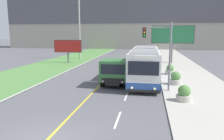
{
  "coord_description": "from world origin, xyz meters",
  "views": [
    {
      "loc": [
        4.34,
        -8.01,
        4.65
      ],
      "look_at": [
        1.1,
        11.04,
        1.4
      ],
      "focal_mm": 35.0,
      "sensor_mm": 36.0,
      "label": 1
    }
  ],
  "objects_px": {
    "city_bus": "(145,64)",
    "planter_round_third": "(170,70)",
    "billboard_large": "(173,35)",
    "billboard_small": "(68,47)",
    "utility_pole_far": "(79,28)",
    "planter_round_near": "(184,94)",
    "car_distant": "(146,58)",
    "traffic_light_mast": "(162,48)",
    "dump_truck": "(116,71)",
    "planter_round_second": "(176,79)"
  },
  "relations": [
    {
      "from": "planter_round_near",
      "to": "planter_round_second",
      "type": "bearing_deg",
      "value": 89.96
    },
    {
      "from": "car_distant",
      "to": "billboard_small",
      "type": "xyz_separation_m",
      "value": [
        -12.21,
        -2.35,
        1.89
      ]
    },
    {
      "from": "billboard_large",
      "to": "planter_round_second",
      "type": "xyz_separation_m",
      "value": [
        -1.05,
        -14.96,
        -3.74
      ]
    },
    {
      "from": "car_distant",
      "to": "planter_round_third",
      "type": "height_order",
      "value": "car_distant"
    },
    {
      "from": "utility_pole_far",
      "to": "traffic_light_mast",
      "type": "relative_size",
      "value": 2.02
    },
    {
      "from": "utility_pole_far",
      "to": "planter_round_second",
      "type": "distance_m",
      "value": 24.34
    },
    {
      "from": "traffic_light_mast",
      "to": "billboard_small",
      "type": "distance_m",
      "value": 20.27
    },
    {
      "from": "billboard_small",
      "to": "planter_round_near",
      "type": "xyz_separation_m",
      "value": [
        15.05,
        -17.7,
        -2.01
      ]
    },
    {
      "from": "city_bus",
      "to": "planter_round_third",
      "type": "distance_m",
      "value": 4.3
    },
    {
      "from": "city_bus",
      "to": "utility_pole_far",
      "type": "distance_m",
      "value": 21.0
    },
    {
      "from": "city_bus",
      "to": "billboard_small",
      "type": "xyz_separation_m",
      "value": [
        -12.23,
        10.85,
        0.97
      ]
    },
    {
      "from": "billboard_small",
      "to": "car_distant",
      "type": "bearing_deg",
      "value": 10.89
    },
    {
      "from": "dump_truck",
      "to": "billboard_small",
      "type": "distance_m",
      "value": 16.44
    },
    {
      "from": "traffic_light_mast",
      "to": "planter_round_near",
      "type": "distance_m",
      "value": 4.26
    },
    {
      "from": "traffic_light_mast",
      "to": "utility_pole_far",
      "type": "bearing_deg",
      "value": 122.94
    },
    {
      "from": "car_distant",
      "to": "planter_round_near",
      "type": "xyz_separation_m",
      "value": [
        2.84,
        -20.04,
        -0.12
      ]
    },
    {
      "from": "car_distant",
      "to": "utility_pole_far",
      "type": "height_order",
      "value": "utility_pole_far"
    },
    {
      "from": "car_distant",
      "to": "planter_round_second",
      "type": "xyz_separation_m",
      "value": [
        2.84,
        -15.06,
        -0.09
      ]
    },
    {
      "from": "billboard_large",
      "to": "planter_round_second",
      "type": "distance_m",
      "value": 15.46
    },
    {
      "from": "city_bus",
      "to": "billboard_small",
      "type": "distance_m",
      "value": 16.38
    },
    {
      "from": "city_bus",
      "to": "car_distant",
      "type": "bearing_deg",
      "value": 90.09
    },
    {
      "from": "dump_truck",
      "to": "planter_round_second",
      "type": "height_order",
      "value": "dump_truck"
    },
    {
      "from": "city_bus",
      "to": "dump_truck",
      "type": "relative_size",
      "value": 1.83
    },
    {
      "from": "city_bus",
      "to": "planter_round_third",
      "type": "height_order",
      "value": "city_bus"
    },
    {
      "from": "planter_round_near",
      "to": "planter_round_second",
      "type": "relative_size",
      "value": 0.93
    },
    {
      "from": "billboard_large",
      "to": "planter_round_second",
      "type": "height_order",
      "value": "billboard_large"
    },
    {
      "from": "dump_truck",
      "to": "car_distant",
      "type": "bearing_deg",
      "value": 80.83
    },
    {
      "from": "dump_truck",
      "to": "planter_round_third",
      "type": "relative_size",
      "value": 5.75
    },
    {
      "from": "utility_pole_far",
      "to": "traffic_light_mast",
      "type": "distance_m",
      "value": 24.9
    },
    {
      "from": "dump_truck",
      "to": "planter_round_second",
      "type": "xyz_separation_m",
      "value": [
        5.35,
        0.49,
        -0.63
      ]
    },
    {
      "from": "billboard_small",
      "to": "planter_round_third",
      "type": "relative_size",
      "value": 3.97
    },
    {
      "from": "car_distant",
      "to": "traffic_light_mast",
      "type": "bearing_deg",
      "value": -85.49
    },
    {
      "from": "city_bus",
      "to": "traffic_light_mast",
      "type": "xyz_separation_m",
      "value": [
        1.35,
        -4.17,
        1.92
      ]
    },
    {
      "from": "billboard_large",
      "to": "planter_round_near",
      "type": "height_order",
      "value": "billboard_large"
    },
    {
      "from": "city_bus",
      "to": "billboard_large",
      "type": "xyz_separation_m",
      "value": [
        3.88,
        13.1,
        2.74
      ]
    },
    {
      "from": "city_bus",
      "to": "billboard_small",
      "type": "relative_size",
      "value": 2.66
    },
    {
      "from": "planter_round_near",
      "to": "planter_round_third",
      "type": "height_order",
      "value": "planter_round_third"
    },
    {
      "from": "utility_pole_far",
      "to": "planter_round_near",
      "type": "distance_m",
      "value": 28.32
    },
    {
      "from": "planter_round_near",
      "to": "planter_round_third",
      "type": "relative_size",
      "value": 0.99
    },
    {
      "from": "car_distant",
      "to": "planter_round_third",
      "type": "relative_size",
      "value": 3.82
    },
    {
      "from": "traffic_light_mast",
      "to": "city_bus",
      "type": "bearing_deg",
      "value": 107.95
    },
    {
      "from": "city_bus",
      "to": "traffic_light_mast",
      "type": "bearing_deg",
      "value": -72.05
    },
    {
      "from": "dump_truck",
      "to": "planter_round_near",
      "type": "bearing_deg",
      "value": -40.0
    },
    {
      "from": "car_distant",
      "to": "planter_round_second",
      "type": "relative_size",
      "value": 3.59
    },
    {
      "from": "planter_round_second",
      "to": "billboard_large",
      "type": "bearing_deg",
      "value": 85.98
    },
    {
      "from": "city_bus",
      "to": "dump_truck",
      "type": "distance_m",
      "value": 3.48
    },
    {
      "from": "car_distant",
      "to": "planter_round_second",
      "type": "bearing_deg",
      "value": -79.31
    },
    {
      "from": "car_distant",
      "to": "billboard_small",
      "type": "height_order",
      "value": "billboard_small"
    },
    {
      "from": "car_distant",
      "to": "utility_pole_far",
      "type": "bearing_deg",
      "value": 164.07
    },
    {
      "from": "planter_round_second",
      "to": "dump_truck",
      "type": "bearing_deg",
      "value": -174.75
    }
  ]
}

